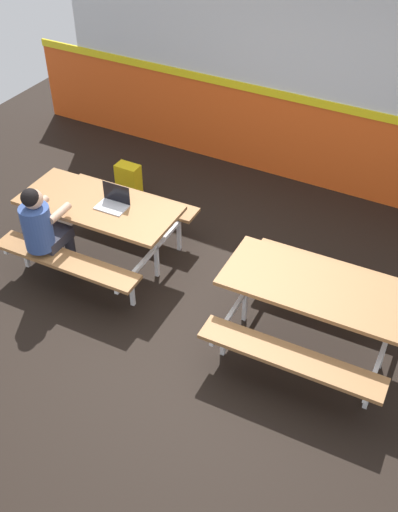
% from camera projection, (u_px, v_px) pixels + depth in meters
% --- Properties ---
extents(ground_plane, '(10.00, 10.00, 0.02)m').
position_uv_depth(ground_plane, '(193.00, 305.00, 6.23)').
color(ground_plane, black).
extents(accent_backdrop, '(8.00, 0.14, 2.60)m').
position_uv_depth(accent_backdrop, '(303.00, 89.00, 7.31)').
color(accent_backdrop, '#E55119').
rests_on(accent_backdrop, ground).
extents(picnic_table_left, '(1.74, 1.60, 0.74)m').
position_uv_depth(picnic_table_left, '(100.00, 216.00, 6.44)').
color(picnic_table_left, '#9E6B3D').
rests_on(picnic_table_left, ground).
extents(picnic_table_right, '(1.74, 1.60, 0.74)m').
position_uv_depth(picnic_table_right, '(316.00, 299.00, 5.46)').
color(picnic_table_right, '#9E6B3D').
rests_on(picnic_table_right, ground).
extents(student_nearer, '(0.37, 0.53, 1.21)m').
position_uv_depth(student_nearer, '(43.00, 227.00, 6.07)').
color(student_nearer, '#2D2D38').
rests_on(student_nearer, ground).
extents(laptop_silver, '(0.33, 0.23, 0.22)m').
position_uv_depth(laptop_silver, '(113.00, 202.00, 6.27)').
color(laptop_silver, silver).
rests_on(laptop_silver, picnic_table_left).
extents(backpack_dark, '(0.30, 0.22, 0.44)m').
position_uv_depth(backpack_dark, '(129.00, 180.00, 7.64)').
color(backpack_dark, yellow).
rests_on(backpack_dark, ground).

